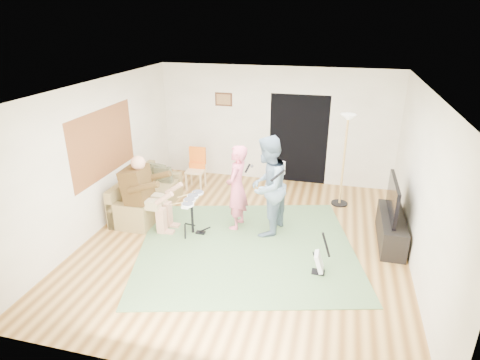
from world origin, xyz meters
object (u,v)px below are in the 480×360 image
Objects in this scene: sofa at (145,199)px; singer at (237,188)px; dining_chair at (196,174)px; tv_cabinet at (391,229)px; torchiere_lamp at (345,144)px; guitarist at (267,186)px; drum_kit at (192,217)px; television at (393,198)px; guitar_spare at (319,262)px.

sofa is 1.15× the size of singer.
dining_chair reaches higher than tv_cabinet.
torchiere_lamp is 1.39× the size of tv_cabinet.
guitarist is at bearing 88.42° from singer.
sofa is 1.98× the size of dining_chair.
sofa reaches higher than tv_cabinet.
tv_cabinet is (0.90, -1.35, -1.08)m from torchiere_lamp.
drum_kit is 0.79× the size of dining_chair.
guitarist is (1.30, 0.37, 0.60)m from drum_kit.
guitarist is at bearing -174.81° from tv_cabinet.
dining_chair is at bearing -118.92° from guitarist.
tv_cabinet is at bearing -20.13° from dining_chair.
torchiere_lamp is 1.95m from tv_cabinet.
drum_kit is 3.55m from tv_cabinet.
singer is 1.37× the size of television.
drum_kit reaches higher than guitar_spare.
television reaches higher than sofa.
drum_kit is at bearing -170.55° from television.
guitar_spare is 1.80m from television.
sofa reaches higher than guitar_spare.
drum_kit is 2.45m from guitar_spare.
torchiere_lamp is at bearing 123.58° from tv_cabinet.
singer reaches higher than drum_kit.
singer is 2.73m from television.
television is at bearing 97.46° from singer.
sofa is 1.33× the size of tv_cabinet.
guitar_spare is (3.63, -1.35, -0.04)m from sofa.
tv_cabinet is at bearing 9.32° from drum_kit.
torchiere_lamp reaches higher than television.
drum_kit is at bearing -62.98° from guitarist.
guitarist is 2.30m from tv_cabinet.
sofa is at bearing 159.63° from guitar_spare.
sofa is 4.23m from torchiere_lamp.
guitar_spare is at bearing -20.37° from sofa.
guitarist is 2.62m from dining_chair.
tv_cabinet is (3.50, 0.57, -0.08)m from drum_kit.
television is (4.10, -1.44, 0.51)m from dining_chair.
sofa is 1.50m from dining_chair.
drum_kit is 3.39m from torchiere_lamp.
tv_cabinet is at bearing 0.00° from television.
television is at bearing 106.30° from guitarist.
singer reaches higher than guitar_spare.
television is (2.15, 0.20, -0.07)m from guitarist.
tv_cabinet is 1.19× the size of television.
guitar_spare is 0.52× the size of tv_cabinet.
drum_kit is 3.54m from television.
sofa is 1.44m from drum_kit.
tv_cabinet is at bearing 97.41° from singer.
sofa is 1.01× the size of guitarist.
dining_chair is at bearing 160.90° from tv_cabinet.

